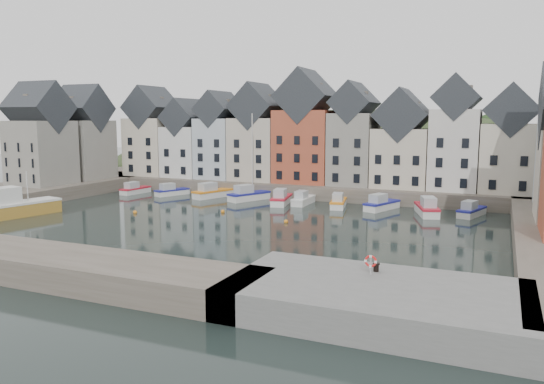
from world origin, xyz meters
The scene contains 21 objects.
ground centered at (0.00, 0.00, 0.00)m, with size 260.00×260.00×0.00m, color black.
far_quay centered at (0.00, 30.00, 1.00)m, with size 90.00×16.00×2.00m, color #544D40.
left_quay centered at (-37.00, 3.00, 1.00)m, with size 14.00×54.00×2.00m, color #544D40.
near_quay centered at (22.00, -20.00, 1.00)m, with size 18.00×10.00×2.00m, color #60605E.
hillside centered at (0.02, 56.00, -17.96)m, with size 153.60×70.40×64.00m.
far_terrace centered at (3.21, 28.00, 8.88)m, with size 72.37×8.16×17.78m.
left_terrace centered at (-36.00, 13.50, 8.88)m, with size 7.65×17.00×15.69m.
mooring_buoys centered at (-4.00, 5.33, 0.15)m, with size 20.50×5.50×0.50m.
boat_a centered at (-25.50, 17.70, 0.65)m, with size 2.25×5.79×2.17m.
boat_b centered at (-19.05, 18.49, 0.64)m, with size 3.79×5.83×2.15m.
boat_c centered at (-11.91, 18.93, 0.77)m, with size 4.29×7.08×2.60m.
boat_d centered at (-5.60, 18.64, 0.85)m, with size 4.69×7.08×13.02m.
boat_e centered at (0.28, 17.32, 0.75)m, with size 3.28×6.80×2.51m.
boat_f centered at (3.14, 18.40, 0.66)m, with size 1.91×5.84×2.23m.
boat_g centered at (8.45, 17.98, 0.68)m, with size 2.95×6.15×2.27m.
boat_h centered at (14.23, 18.30, 0.72)m, with size 3.95×6.61×2.43m.
boat_i centered at (20.32, 16.84, 0.79)m, with size 4.09×7.21×2.64m.
boat_j centered at (25.47, 18.07, 0.66)m, with size 3.40×6.06×2.22m.
large_vessel centered at (-26.24, -5.34, 1.37)m, with size 5.20×11.56×5.82m.
mooring_bollard centered at (21.41, -17.21, 2.31)m, with size 0.48×0.48×0.56m.
life_ring_post centered at (21.24, -18.08, 2.86)m, with size 0.80×0.17×1.30m.
Camera 1 is at (28.67, -51.05, 11.99)m, focal length 35.00 mm.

